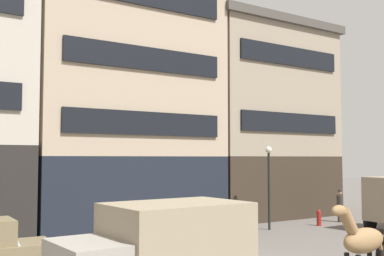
{
  "coord_description": "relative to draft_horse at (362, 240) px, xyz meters",
  "views": [
    {
      "loc": [
        -10.4,
        -11.58,
        3.54
      ],
      "look_at": [
        -1.19,
        2.33,
        4.59
      ],
      "focal_mm": 44.66,
      "sensor_mm": 36.0,
      "label": 1
    }
  ],
  "objects": [
    {
      "name": "building_center_left",
      "position": [
        -0.79,
        14.66,
        5.42
      ],
      "size": [
        10.14,
        7.47,
        13.31
      ],
      "color": "black",
      "rests_on": "ground_plane"
    },
    {
      "name": "building_center_right",
      "position": [
        8.62,
        14.66,
        4.72
      ],
      "size": [
        9.38,
        7.47,
        11.9
      ],
      "color": "#33281E",
      "rests_on": "ground_plane"
    },
    {
      "name": "pedestrian_officer",
      "position": [
        10.3,
        9.16,
        -0.29
      ],
      "size": [
        0.39,
        0.39,
        1.79
      ],
      "color": "#38332D",
      "rests_on": "ground_plane"
    },
    {
      "name": "streetlamp_curbside",
      "position": [
        5.06,
        9.22,
        1.4
      ],
      "size": [
        0.32,
        0.32,
        4.12
      ],
      "color": "black",
      "rests_on": "ground_plane"
    },
    {
      "name": "fire_hydrant_curbside",
      "position": [
        8.19,
        8.82,
        -0.84
      ],
      "size": [
        0.24,
        0.24,
        0.83
      ],
      "color": "maroon",
      "rests_on": "ground_plane"
    },
    {
      "name": "draft_horse",
      "position": [
        0.0,
        0.0,
        0.0
      ],
      "size": [
        2.35,
        0.72,
        2.3
      ],
      "color": "#937047",
      "rests_on": "ground_plane"
    }
  ]
}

